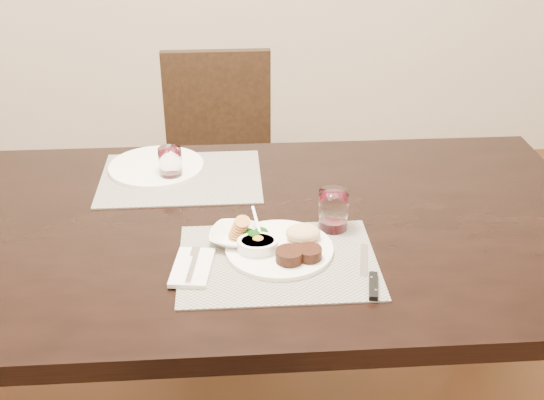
{
  "coord_description": "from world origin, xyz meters",
  "views": [
    {
      "loc": [
        0.04,
        -1.5,
        1.64
      ],
      "look_at": [
        0.14,
        -0.01,
        0.82
      ],
      "focal_mm": 45.0,
      "sensor_mm": 36.0,
      "label": 1
    }
  ],
  "objects": [
    {
      "name": "far_plate",
      "position": [
        -0.18,
        0.33,
        0.76
      ],
      "size": [
        0.28,
        0.28,
        0.01
      ],
      "primitive_type": "cylinder",
      "color": "white",
      "rests_on": "placemat_far"
    },
    {
      "name": "placemat_far",
      "position": [
        -0.1,
        0.27,
        0.75
      ],
      "size": [
        0.46,
        0.34,
        0.0
      ],
      "primitive_type": "cube",
      "color": "gray",
      "rests_on": "dining_table"
    },
    {
      "name": "wine_glass_near",
      "position": [
        0.29,
        -0.04,
        0.8
      ],
      "size": [
        0.07,
        0.07,
        0.1
      ],
      "rotation": [
        0.0,
        0.0,
        -0.26
      ],
      "color": "silver",
      "rests_on": "placemat_near"
    },
    {
      "name": "napkin_fork",
      "position": [
        -0.05,
        -0.21,
        0.76
      ],
      "size": [
        0.1,
        0.16,
        0.02
      ],
      "rotation": [
        0.0,
        0.0,
        -0.14
      ],
      "color": "silver",
      "rests_on": "placemat_near"
    },
    {
      "name": "dinner_plate",
      "position": [
        0.16,
        -0.15,
        0.77
      ],
      "size": [
        0.26,
        0.26,
        0.05
      ],
      "rotation": [
        0.0,
        0.0,
        -0.32
      ],
      "color": "white",
      "rests_on": "placemat_near"
    },
    {
      "name": "cracker_bowl",
      "position": [
        0.05,
        -0.1,
        0.77
      ],
      "size": [
        0.15,
        0.15,
        0.06
      ],
      "rotation": [
        0.0,
        0.0,
        -0.26
      ],
      "color": "white",
      "rests_on": "placemat_near"
    },
    {
      "name": "wine_glass_far",
      "position": [
        -0.13,
        0.26,
        0.79
      ],
      "size": [
        0.07,
        0.07,
        0.09
      ],
      "rotation": [
        0.0,
        0.0,
        0.24
      ],
      "color": "silver",
      "rests_on": "placemat_far"
    },
    {
      "name": "dining_table",
      "position": [
        0.0,
        0.0,
        0.67
      ],
      "size": [
        2.0,
        1.0,
        0.75
      ],
      "color": "black",
      "rests_on": "ground"
    },
    {
      "name": "steak_knife",
      "position": [
        0.34,
        -0.28,
        0.76
      ],
      "size": [
        0.04,
        0.23,
        0.01
      ],
      "rotation": [
        0.0,
        0.0,
        -0.2
      ],
      "color": "silver",
      "rests_on": "placemat_near"
    },
    {
      "name": "sauce_ramekin",
      "position": [
        0.1,
        -0.15,
        0.78
      ],
      "size": [
        0.1,
        0.15,
        0.08
      ],
      "rotation": [
        0.0,
        0.0,
        0.25
      ],
      "color": "white",
      "rests_on": "placemat_near"
    },
    {
      "name": "chair_far",
      "position": [
        0.0,
        0.93,
        0.5
      ],
      "size": [
        0.42,
        0.42,
        0.9
      ],
      "color": "black",
      "rests_on": "ground"
    },
    {
      "name": "placemat_near",
      "position": [
        0.14,
        -0.18,
        0.75
      ],
      "size": [
        0.46,
        0.34,
        0.0
      ],
      "primitive_type": "cube",
      "color": "gray",
      "rests_on": "dining_table"
    }
  ]
}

